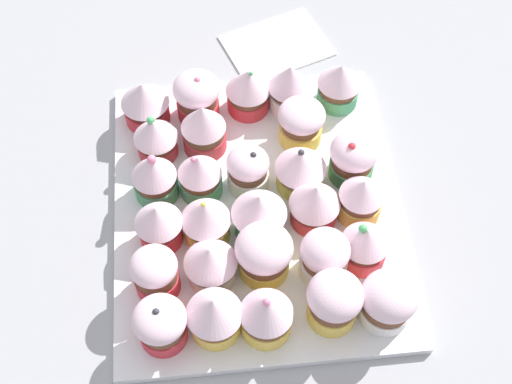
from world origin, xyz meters
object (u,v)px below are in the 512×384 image
(cupcake_18, at_px, (206,219))
(cupcake_8, at_px, (300,169))
(cupcake_12, at_px, (262,254))
(cupcake_23, at_px, (155,273))
(cupcake_11, at_px, (266,314))
(cupcake_0, at_px, (388,301))
(cupcake_15, at_px, (248,89))
(cupcake_9, at_px, (301,122))
(cupcake_16, at_px, (214,314))
(cupcake_5, at_px, (334,301))
(cupcake_19, at_px, (200,175))
(cupcake_2, at_px, (361,198))
(cupcake_26, at_px, (156,137))
(cupcake_1, at_px, (365,244))
(cupcake_7, at_px, (315,203))
(cupcake_25, at_px, (154,176))
(cupcake_4, at_px, (339,83))
(cupcake_13, at_px, (263,213))
(cupcake_20, at_px, (203,127))
(cupcake_6, at_px, (324,257))
(cupcake_17, at_px, (211,263))
(cupcake_27, at_px, (145,102))
(cupcake_21, at_px, (197,96))
(cupcake_10, at_px, (290,86))
(cupcake_24, at_px, (159,223))
(napkin, at_px, (277,45))
(baking_tray, at_px, (256,207))
(cupcake_3, at_px, (353,158))
(cupcake_14, at_px, (248,170))
(cupcake_22, at_px, (161,324))

(cupcake_18, bearing_deg, cupcake_8, -62.77)
(cupcake_12, height_order, cupcake_23, cupcake_12)
(cupcake_18, bearing_deg, cupcake_11, -155.21)
(cupcake_11, bearing_deg, cupcake_0, -89.08)
(cupcake_8, distance_m, cupcake_15, 0.14)
(cupcake_9, height_order, cupcake_16, cupcake_16)
(cupcake_5, xyz_separation_m, cupcake_19, (0.18, 0.14, -0.00))
(cupcake_2, xyz_separation_m, cupcake_26, (0.12, 0.24, -0.00))
(cupcake_16, distance_m, cupcake_23, 0.09)
(cupcake_1, relative_size, cupcake_5, 0.92)
(cupcake_15, bearing_deg, cupcake_26, 117.03)
(cupcake_7, distance_m, cupcake_12, 0.09)
(cupcake_15, height_order, cupcake_25, cupcake_25)
(cupcake_4, height_order, cupcake_9, cupcake_4)
(cupcake_13, bearing_deg, cupcake_7, -81.81)
(cupcake_12, xyz_separation_m, cupcake_25, (0.12, 0.12, -0.00))
(cupcake_0, relative_size, cupcake_20, 0.90)
(cupcake_5, distance_m, cupcake_19, 0.23)
(cupcake_6, bearing_deg, cupcake_17, 87.14)
(cupcake_27, bearing_deg, cupcake_8, -123.70)
(cupcake_2, bearing_deg, cupcake_20, 56.20)
(cupcake_7, xyz_separation_m, cupcake_18, (-0.01, 0.13, 0.00))
(cupcake_0, height_order, cupcake_21, cupcake_21)
(cupcake_10, relative_size, cupcake_27, 1.11)
(cupcake_12, xyz_separation_m, cupcake_16, (-0.07, 0.06, 0.00))
(cupcake_0, height_order, cupcake_4, cupcake_0)
(cupcake_27, bearing_deg, cupcake_24, -175.95)
(napkin, bearing_deg, cupcake_26, 136.11)
(cupcake_11, distance_m, cupcake_17, 0.09)
(cupcake_15, height_order, cupcake_27, cupcake_15)
(cupcake_20, xyz_separation_m, napkin, (0.18, -0.12, -0.05))
(baking_tray, distance_m, cupcake_25, 0.13)
(cupcake_18, bearing_deg, cupcake_23, 135.75)
(cupcake_21, bearing_deg, cupcake_23, 166.25)
(cupcake_1, height_order, cupcake_7, same)
(cupcake_20, relative_size, cupcake_23, 1.15)
(cupcake_12, relative_size, cupcake_23, 1.07)
(cupcake_24, bearing_deg, cupcake_27, 4.05)
(cupcake_4, xyz_separation_m, cupcake_6, (-0.26, 0.06, -0.00))
(cupcake_3, relative_size, cupcake_25, 0.92)
(baking_tray, bearing_deg, cupcake_14, 12.25)
(cupcake_16, bearing_deg, cupcake_9, -26.99)
(baking_tray, height_order, cupcake_1, cupcake_1)
(baking_tray, distance_m, cupcake_22, 0.20)
(cupcake_8, bearing_deg, cupcake_12, 152.21)
(cupcake_11, bearing_deg, cupcake_23, 62.17)
(cupcake_27, bearing_deg, cupcake_12, -151.79)
(cupcake_25, bearing_deg, cupcake_11, -148.85)
(baking_tray, bearing_deg, cupcake_18, 120.21)
(cupcake_21, bearing_deg, cupcake_3, -121.90)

